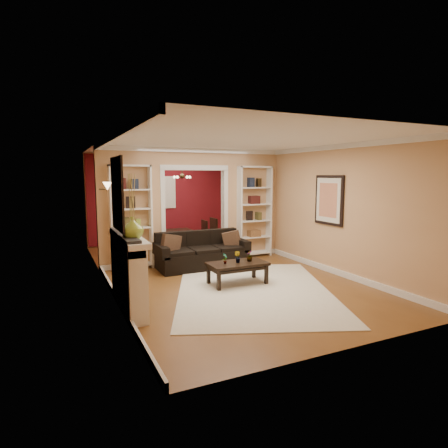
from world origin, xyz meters
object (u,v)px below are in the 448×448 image
coffee_table (237,273)px  dining_table (183,241)px  bookshelf_left (131,218)px  sofa (202,250)px  fireplace (129,272)px  bookshelf_right (254,212)px

coffee_table → dining_table: bearing=88.2°
bookshelf_left → dining_table: size_ratio=1.56×
bookshelf_left → sofa: bearing=-21.9°
fireplace → sofa: bearing=44.5°
bookshelf_left → dining_table: 2.43m
fireplace → dining_table: size_ratio=1.15×
coffee_table → dining_table: dining_table is taller
coffee_table → bookshelf_right: bookshelf_right is taller
coffee_table → bookshelf_left: bookshelf_left is taller
sofa → dining_table: (0.25, 2.08, -0.14)m
bookshelf_right → sofa: bearing=-160.7°
coffee_table → fireplace: fireplace is taller
bookshelf_left → dining_table: bearing=41.4°
sofa → bookshelf_left: bearing=158.1°
bookshelf_left → bookshelf_right: same height
fireplace → dining_table: 4.62m
coffee_table → bookshelf_left: size_ratio=0.49×
coffee_table → fireplace: (-2.12, -0.47, 0.37)m
sofa → fireplace: bearing=-135.5°
bookshelf_right → fireplace: bearing=-145.2°
coffee_table → fireplace: bearing=-167.4°
bookshelf_right → dining_table: bearing=133.1°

